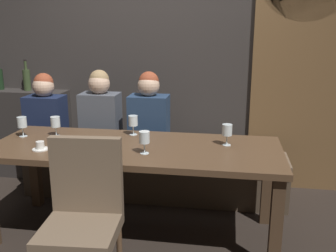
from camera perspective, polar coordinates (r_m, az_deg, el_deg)
The scene contains 20 objects.
ground at distance 3.23m, azimuth -4.65°, elevation -15.52°, with size 9.00×9.00×0.00m, color black.
back_wall_tiled at distance 3.98m, azimuth -0.85°, elevation 12.98°, with size 6.00×0.12×3.00m, color #383330.
arched_door at distance 3.92m, azimuth 19.15°, elevation 10.16°, with size 0.90×0.05×2.55m.
back_counter at distance 4.51m, azimuth -20.98°, elevation -0.98°, with size 1.10×0.28×0.95m, color #2F2B29.
dining_table at distance 2.96m, azimuth -4.91°, elevation -4.55°, with size 2.20×0.84×0.74m.
banquette_bench at distance 3.75m, azimuth -2.17°, elevation -7.15°, with size 2.50×0.44×0.45m.
chair_near_side at distance 2.40m, azimuth -12.50°, elevation -12.05°, with size 0.47×0.47×0.98m.
diner_redhead at distance 3.89m, azimuth -17.68°, elevation 1.77°, with size 0.36×0.24×0.74m.
diner_bearded at distance 3.69m, azimuth -9.98°, elevation 1.87°, with size 0.36×0.24×0.78m.
diner_far_end at distance 3.56m, azimuth -2.83°, elevation 1.55°, with size 0.36×0.24×0.77m.
wine_bottle_dark_red at distance 4.51m, azimuth -23.69°, elevation 6.49°, with size 0.08×0.08×0.33m.
wine_bottle_pale_label at distance 4.34m, azimuth -20.20°, elevation 6.53°, with size 0.08×0.08×0.33m.
wine_glass_center_front at distance 3.18m, azimuth -5.20°, elevation 0.71°, with size 0.08×0.08×0.16m.
wine_glass_near_left at distance 3.27m, azimuth -16.34°, elevation 0.46°, with size 0.08×0.08×0.16m.
wine_glass_near_right at distance 3.34m, azimuth -20.82°, elevation 0.47°, with size 0.08×0.08×0.16m.
wine_glass_end_right at distance 2.93m, azimuth 8.76°, elevation -0.66°, with size 0.08×0.08×0.16m.
wine_glass_end_left at distance 2.72m, azimuth -3.53°, elevation -1.85°, with size 0.08×0.08×0.16m.
espresso_cup at distance 2.97m, azimuth -18.40°, elevation -2.88°, with size 0.12×0.12×0.06m.
dessert_plate at distance 2.97m, azimuth -11.14°, elevation -2.65°, with size 0.19×0.19×0.05m.
fork_on_table at distance 2.92m, azimuth -8.65°, elevation -3.03°, with size 0.02×0.17×0.01m, color silver.
Camera 1 is at (0.69, -2.70, 1.64)m, focal length 41.13 mm.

